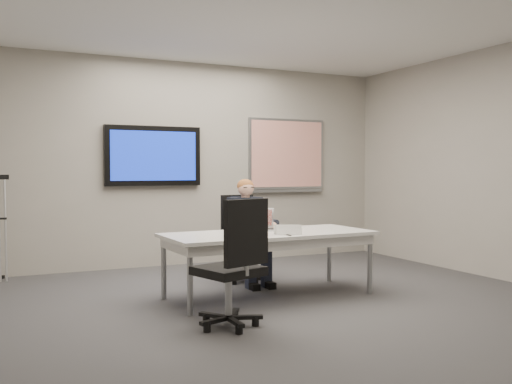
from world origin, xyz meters
name	(u,v)px	position (x,y,z in m)	size (l,w,h in m)	color
floor	(292,312)	(0.00, 0.00, 0.00)	(6.00, 6.00, 0.02)	#3C3C3F
ceiling	(293,5)	(0.00, 0.00, 2.80)	(6.00, 6.00, 0.02)	white
wall_back	(188,164)	(0.00, 3.00, 1.40)	(6.00, 0.02, 2.80)	#A29D93
conference_table	(269,240)	(0.10, 0.68, 0.59)	(2.19, 0.97, 0.67)	white
tv_display	(153,156)	(-0.50, 2.95, 1.50)	(1.30, 0.09, 0.80)	black
whiteboard	(287,155)	(1.55, 2.97, 1.53)	(1.25, 0.08, 1.10)	gray
office_chair_far	(242,254)	(0.19, 1.56, 0.32)	(0.49, 0.49, 1.01)	black
office_chair_near	(232,288)	(-0.71, -0.25, 0.34)	(0.64, 0.64, 1.08)	black
seated_person	(250,242)	(0.19, 1.33, 0.49)	(0.37, 0.64, 1.21)	#1F2334
crutch	(2,226)	(-2.37, 2.81, 0.64)	(0.17, 0.30, 1.29)	#AEB0B6
laptop	(262,224)	(0.14, 0.93, 0.72)	(0.39, 0.42, 0.23)	#B6B6B8
name_tent	(288,230)	(0.17, 0.40, 0.72)	(0.25, 0.07, 0.10)	white
pen	(288,235)	(0.14, 0.35, 0.67)	(0.01, 0.01, 0.13)	black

